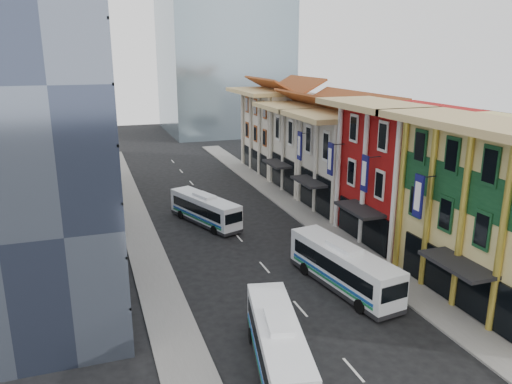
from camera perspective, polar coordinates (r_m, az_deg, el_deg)
name	(u,v)px	position (r m, az deg, el deg)	size (l,w,h in m)	color
ground	(363,381)	(28.26, 12.13, -20.37)	(200.00, 200.00, 0.00)	black
sidewalk_right	(322,227)	(49.11, 7.54, -3.93)	(3.00, 90.00, 0.15)	slate
sidewalk_left	(145,248)	(44.56, -12.57, -6.28)	(3.00, 90.00, 0.15)	slate
shophouse_red	(406,175)	(46.11, 16.72, 1.91)	(8.00, 10.00, 12.00)	#A21412
shophouse_cream_near	(351,164)	(54.10, 10.85, 3.19)	(8.00, 9.00, 10.00)	beige
shophouse_cream_mid	(315,149)	(61.89, 6.73, 4.93)	(8.00, 9.00, 10.00)	beige
shophouse_cream_far	(283,132)	(71.27, 3.09, 6.85)	(8.00, 12.00, 11.00)	beige
office_tower	(10,75)	(38.52, -26.30, 11.94)	(12.00, 26.00, 30.00)	#363F56
office_block_far	(54,138)	(62.06, -22.12, 5.79)	(10.00, 18.00, 14.00)	gray
bus_left_near	(278,345)	(27.55, 2.54, -17.08)	(2.29, 9.77, 3.13)	white
bus_left_far	(205,209)	(49.52, -5.86, -1.93)	(2.24, 9.55, 3.06)	silver
bus_right	(343,266)	(36.60, 9.94, -8.36)	(2.47, 10.55, 3.38)	white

